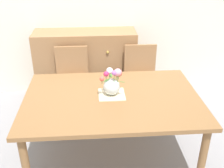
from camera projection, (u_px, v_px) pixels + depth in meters
name	position (u px, v px, depth m)	size (l,w,h in m)	color
ground_plane	(112.00, 155.00, 2.98)	(12.00, 12.00, 0.00)	#939399
dining_table	(112.00, 103.00, 2.68)	(1.71, 1.16, 0.73)	olive
chair_left	(72.00, 77.00, 3.53)	(0.42, 0.42, 0.90)	#9E7047
chair_right	(141.00, 75.00, 3.59)	(0.42, 0.42, 0.90)	#9E7047
dresser	(86.00, 65.00, 3.92)	(1.40, 0.47, 1.00)	#9E7047
placemat	(112.00, 94.00, 2.69)	(0.26, 0.26, 0.01)	beige
flower_vase	(112.00, 83.00, 2.63)	(0.25, 0.23, 0.28)	silver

